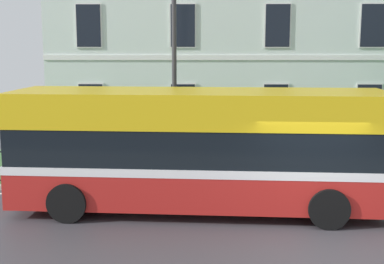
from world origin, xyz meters
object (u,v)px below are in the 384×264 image
object	(u,v)px
litter_bin	(58,160)
single_decker_bus	(199,148)
street_lamp_post	(174,66)
georgian_townhouse	(262,1)

from	to	relation	value
litter_bin	single_decker_bus	bearing A→B (deg)	-33.28
litter_bin	street_lamp_post	bearing A→B (deg)	-3.86
georgian_townhouse	litter_bin	xyz separation A→B (m)	(-7.50, -10.45, -5.70)
georgian_townhouse	litter_bin	bearing A→B (deg)	-125.67
single_decker_bus	litter_bin	world-z (taller)	single_decker_bus
georgian_townhouse	street_lamp_post	xyz separation A→B (m)	(-3.81, -10.70, -2.76)
georgian_townhouse	litter_bin	distance (m)	14.07
litter_bin	georgian_townhouse	bearing A→B (deg)	54.33
georgian_townhouse	street_lamp_post	distance (m)	11.69
single_decker_bus	litter_bin	distance (m)	5.42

